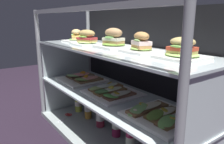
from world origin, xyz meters
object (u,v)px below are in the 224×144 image
(juice_bottle_tucked_behind, at_px, (88,107))
(juice_bottle_back_center, at_px, (130,138))
(open_sandwich_tray_near_left_corner, at_px, (161,115))
(open_sandwich_tray_left_of_center, at_px, (111,92))
(plated_roll_sandwich_mid_right, at_px, (76,37))
(plated_roll_sandwich_far_left, at_px, (87,39))
(plated_roll_sandwich_left_of_center, at_px, (113,41))
(juice_bottle_back_left, at_px, (100,116))
(kitchen_scissors, at_px, (67,116))
(juice_bottle_back_right, at_px, (78,103))
(plated_roll_sandwich_right_of_center, at_px, (182,51))
(juice_bottle_near_post, at_px, (116,123))
(open_sandwich_tray_far_right, at_px, (82,78))
(plated_roll_sandwich_near_left_corner, at_px, (141,45))

(juice_bottle_tucked_behind, height_order, juice_bottle_back_center, juice_bottle_tucked_behind)
(juice_bottle_back_center, bearing_deg, open_sandwich_tray_near_left_corner, -5.35)
(open_sandwich_tray_left_of_center, relative_size, open_sandwich_tray_near_left_corner, 1.00)
(plated_roll_sandwich_mid_right, height_order, plated_roll_sandwich_far_left, plated_roll_sandwich_far_left)
(plated_roll_sandwich_far_left, height_order, plated_roll_sandwich_left_of_center, plated_roll_sandwich_left_of_center)
(juice_bottle_back_left, bearing_deg, plated_roll_sandwich_left_of_center, -4.19)
(kitchen_scissors, bearing_deg, juice_bottle_back_right, 107.06)
(juice_bottle_back_right, bearing_deg, open_sandwich_tray_left_of_center, -2.29)
(plated_roll_sandwich_right_of_center, distance_m, juice_bottle_back_left, 0.90)
(juice_bottle_back_right, height_order, juice_bottle_back_center, juice_bottle_back_center)
(juice_bottle_near_post, height_order, juice_bottle_back_center, juice_bottle_near_post)
(open_sandwich_tray_far_right, distance_m, juice_bottle_back_right, 0.28)
(plated_roll_sandwich_left_of_center, bearing_deg, juice_bottle_back_center, 0.31)
(plated_roll_sandwich_far_left, bearing_deg, open_sandwich_tray_left_of_center, 9.36)
(plated_roll_sandwich_left_of_center, height_order, kitchen_scissors, plated_roll_sandwich_left_of_center)
(plated_roll_sandwich_right_of_center, bearing_deg, juice_bottle_back_left, -178.83)
(juice_bottle_tucked_behind, height_order, kitchen_scissors, juice_bottle_tucked_behind)
(plated_roll_sandwich_mid_right, bearing_deg, juice_bottle_back_right, 159.86)
(plated_roll_sandwich_near_left_corner, distance_m, juice_bottle_back_right, 0.98)
(plated_roll_sandwich_left_of_center, bearing_deg, plated_roll_sandwich_near_left_corner, 1.94)
(plated_roll_sandwich_mid_right, xyz_separation_m, plated_roll_sandwich_far_left, (0.25, -0.05, 0.01))
(juice_bottle_near_post, distance_m, juice_bottle_back_center, 0.18)
(juice_bottle_near_post, distance_m, kitchen_scissors, 0.54)
(open_sandwich_tray_near_left_corner, relative_size, juice_bottle_tucked_behind, 1.43)
(plated_roll_sandwich_far_left, xyz_separation_m, juice_bottle_tucked_behind, (-0.12, 0.06, -0.57))
(kitchen_scissors, bearing_deg, juice_bottle_near_post, 15.82)
(juice_bottle_near_post, relative_size, kitchen_scissors, 1.41)
(plated_roll_sandwich_right_of_center, xyz_separation_m, kitchen_scissors, (-1.00, -0.15, -0.66))
(plated_roll_sandwich_far_left, distance_m, open_sandwich_tray_left_of_center, 0.41)
(juice_bottle_back_right, bearing_deg, plated_roll_sandwich_near_left_corner, -0.23)
(juice_bottle_back_right, bearing_deg, juice_bottle_near_post, 1.54)
(plated_roll_sandwich_far_left, bearing_deg, open_sandwich_tray_near_left_corner, 2.18)
(juice_bottle_back_left, xyz_separation_m, juice_bottle_near_post, (0.19, 0.01, 0.02))
(plated_roll_sandwich_far_left, xyz_separation_m, open_sandwich_tray_left_of_center, (0.24, 0.04, -0.33))
(juice_bottle_back_center, bearing_deg, open_sandwich_tray_left_of_center, -176.77)
(open_sandwich_tray_far_right, xyz_separation_m, open_sandwich_tray_near_left_corner, (0.86, -0.02, 0.00))
(juice_bottle_tucked_behind, bearing_deg, open_sandwich_tray_near_left_corner, -2.35)
(plated_roll_sandwich_far_left, xyz_separation_m, kitchen_scissors, (-0.25, -0.07, -0.67))
(juice_bottle_back_right, height_order, juice_bottle_tucked_behind, juice_bottle_tucked_behind)
(plated_roll_sandwich_right_of_center, bearing_deg, kitchen_scissors, -171.76)
(plated_roll_sandwich_right_of_center, bearing_deg, juice_bottle_near_post, -179.84)
(plated_roll_sandwich_mid_right, relative_size, juice_bottle_back_center, 0.93)
(plated_roll_sandwich_left_of_center, height_order, open_sandwich_tray_far_right, plated_roll_sandwich_left_of_center)
(juice_bottle_back_left, bearing_deg, juice_bottle_back_center, -1.98)
(plated_roll_sandwich_mid_right, distance_m, juice_bottle_tucked_behind, 0.58)
(plated_roll_sandwich_right_of_center, height_order, open_sandwich_tray_far_right, plated_roll_sandwich_right_of_center)
(open_sandwich_tray_left_of_center, height_order, open_sandwich_tray_near_left_corner, open_sandwich_tray_near_left_corner)
(open_sandwich_tray_near_left_corner, relative_size, juice_bottle_near_post, 1.42)
(juice_bottle_back_right, bearing_deg, open_sandwich_tray_near_left_corner, -2.01)
(plated_roll_sandwich_mid_right, bearing_deg, open_sandwich_tray_far_right, -0.83)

